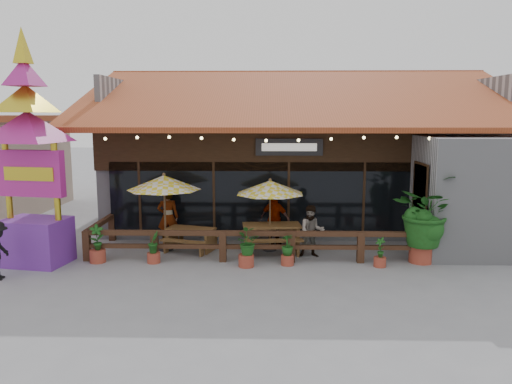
{
  "coord_description": "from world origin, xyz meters",
  "views": [
    {
      "loc": [
        -1.2,
        -14.58,
        4.26
      ],
      "look_at": [
        -1.58,
        1.5,
        1.75
      ],
      "focal_mm": 35.0,
      "sensor_mm": 36.0,
      "label": 1
    }
  ],
  "objects_px": {
    "umbrella_left": "(164,183)",
    "tropical_plant": "(423,213)",
    "thai_sign_tower": "(28,133)",
    "picnic_table_right": "(272,233)",
    "picnic_table_left": "(191,235)",
    "umbrella_right": "(270,188)"
  },
  "relations": [
    {
      "from": "umbrella_left",
      "to": "tropical_plant",
      "type": "relative_size",
      "value": 1.02
    },
    {
      "from": "tropical_plant",
      "to": "thai_sign_tower",
      "type": "bearing_deg",
      "value": -178.05
    },
    {
      "from": "picnic_table_right",
      "to": "tropical_plant",
      "type": "relative_size",
      "value": 0.75
    },
    {
      "from": "picnic_table_left",
      "to": "picnic_table_right",
      "type": "relative_size",
      "value": 0.93
    },
    {
      "from": "umbrella_right",
      "to": "picnic_table_right",
      "type": "distance_m",
      "value": 1.44
    },
    {
      "from": "umbrella_right",
      "to": "picnic_table_left",
      "type": "xyz_separation_m",
      "value": [
        -2.5,
        -0.03,
        -1.53
      ]
    },
    {
      "from": "picnic_table_left",
      "to": "tropical_plant",
      "type": "distance_m",
      "value": 7.05
    },
    {
      "from": "picnic_table_right",
      "to": "thai_sign_tower",
      "type": "bearing_deg",
      "value": -167.77
    },
    {
      "from": "picnic_table_left",
      "to": "umbrella_right",
      "type": "bearing_deg",
      "value": 0.76
    },
    {
      "from": "picnic_table_right",
      "to": "thai_sign_tower",
      "type": "relative_size",
      "value": 0.27
    },
    {
      "from": "umbrella_right",
      "to": "picnic_table_right",
      "type": "bearing_deg",
      "value": -54.81
    },
    {
      "from": "umbrella_right",
      "to": "picnic_table_left",
      "type": "height_order",
      "value": "umbrella_right"
    },
    {
      "from": "umbrella_right",
      "to": "picnic_table_left",
      "type": "relative_size",
      "value": 1.58
    },
    {
      "from": "umbrella_left",
      "to": "picnic_table_right",
      "type": "relative_size",
      "value": 1.35
    },
    {
      "from": "thai_sign_tower",
      "to": "picnic_table_right",
      "type": "bearing_deg",
      "value": 12.23
    },
    {
      "from": "umbrella_left",
      "to": "tropical_plant",
      "type": "bearing_deg",
      "value": -8.5
    },
    {
      "from": "tropical_plant",
      "to": "picnic_table_right",
      "type": "bearing_deg",
      "value": 165.88
    },
    {
      "from": "picnic_table_left",
      "to": "tropical_plant",
      "type": "bearing_deg",
      "value": -9.37
    },
    {
      "from": "picnic_table_left",
      "to": "tropical_plant",
      "type": "relative_size",
      "value": 0.7
    },
    {
      "from": "umbrella_left",
      "to": "umbrella_right",
      "type": "xyz_separation_m",
      "value": [
        3.3,
        0.02,
        -0.14
      ]
    },
    {
      "from": "umbrella_right",
      "to": "tropical_plant",
      "type": "height_order",
      "value": "tropical_plant"
    },
    {
      "from": "umbrella_left",
      "to": "picnic_table_right",
      "type": "height_order",
      "value": "umbrella_left"
    }
  ]
}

